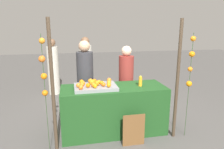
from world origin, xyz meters
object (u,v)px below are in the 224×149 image
object	(u,v)px
orange_1	(82,82)
juice_bottle	(140,81)
orange_0	(109,83)
vendor_left	(85,84)
chalkboard_sign	(134,130)
vendor_right	(126,85)
stall_counter	(114,109)

from	to	relation	value
orange_1	juice_bottle	distance (m)	1.08
orange_0	orange_1	bearing A→B (deg)	164.11
orange_1	juice_bottle	world-z (taller)	juice_bottle
orange_1	vendor_left	distance (m)	0.57
chalkboard_sign	vendor_right	bearing A→B (deg)	81.41
juice_bottle	vendor_right	xyz separation A→B (m)	(-0.10, 0.63, -0.24)
stall_counter	chalkboard_sign	distance (m)	0.60
orange_0	chalkboard_sign	world-z (taller)	orange_0
vendor_right	juice_bottle	bearing A→B (deg)	-81.20
stall_counter	orange_0	distance (m)	0.55
juice_bottle	orange_1	bearing A→B (deg)	172.41
stall_counter	orange_1	xyz separation A→B (m)	(-0.57, 0.10, 0.54)
stall_counter	orange_1	distance (m)	0.79
vendor_left	vendor_right	xyz separation A→B (m)	(0.87, -0.03, -0.06)
juice_bottle	chalkboard_sign	distance (m)	0.90
juice_bottle	vendor_left	bearing A→B (deg)	145.48
chalkboard_sign	vendor_left	xyz separation A→B (m)	(-0.70, 1.15, 0.52)
chalkboard_sign	vendor_right	world-z (taller)	vendor_right
stall_counter	vendor_right	size ratio (longest dim) A/B	1.22
orange_0	vendor_left	xyz separation A→B (m)	(-0.37, 0.66, -0.19)
juice_bottle	vendor_left	world-z (taller)	vendor_left
stall_counter	orange_0	xyz separation A→B (m)	(-0.10, -0.04, 0.54)
chalkboard_sign	vendor_right	xyz separation A→B (m)	(0.17, 1.12, 0.46)
vendor_right	chalkboard_sign	bearing A→B (deg)	-98.59
juice_bottle	vendor_right	size ratio (longest dim) A/B	0.12
stall_counter	juice_bottle	xyz separation A→B (m)	(0.50, -0.04, 0.53)
orange_1	vendor_right	bearing A→B (deg)	26.77
stall_counter	vendor_left	world-z (taller)	vendor_left
orange_0	chalkboard_sign	bearing A→B (deg)	-56.86
vendor_left	chalkboard_sign	bearing A→B (deg)	-58.81
orange_1	vendor_left	xyz separation A→B (m)	(0.10, 0.52, -0.20)
juice_bottle	vendor_right	distance (m)	0.68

